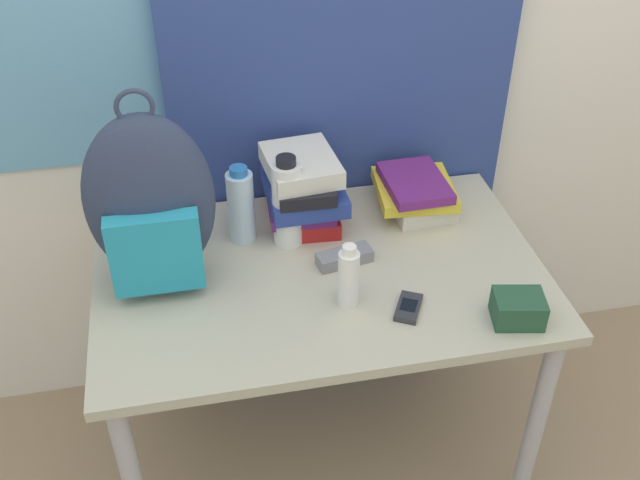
{
  "coord_description": "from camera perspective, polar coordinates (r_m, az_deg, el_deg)",
  "views": [
    {
      "loc": [
        -0.3,
        -1.13,
        2.01
      ],
      "look_at": [
        0.0,
        0.38,
        0.86
      ],
      "focal_mm": 42.0,
      "sensor_mm": 36.0,
      "label": 1
    }
  ],
  "objects": [
    {
      "name": "book_stack_left",
      "position": [
        2.1,
        -1.32,
        3.88
      ],
      "size": [
        0.22,
        0.27,
        0.22
      ],
      "color": "red",
      "rests_on": "desk"
    },
    {
      "name": "sports_bottle",
      "position": [
        2.02,
        -2.51,
        2.86
      ],
      "size": [
        0.08,
        0.08,
        0.27
      ],
      "color": "white",
      "rests_on": "desk"
    },
    {
      "name": "curtain_blue",
      "position": [
        2.11,
        1.83,
        15.72
      ],
      "size": [
        1.01,
        0.04,
        2.5
      ],
      "color": "navy",
      "rests_on": "ground_plane"
    },
    {
      "name": "sunglasses_case",
      "position": [
        2.0,
        1.87,
        -1.32
      ],
      "size": [
        0.16,
        0.08,
        0.04
      ],
      "color": "gray",
      "rests_on": "desk"
    },
    {
      "name": "wall_back",
      "position": [
        2.13,
        -2.67,
        15.95
      ],
      "size": [
        6.0,
        0.06,
        2.5
      ],
      "color": "silver",
      "rests_on": "ground_plane"
    },
    {
      "name": "book_stack_center",
      "position": [
        2.21,
        7.31,
        3.66
      ],
      "size": [
        0.24,
        0.25,
        0.11
      ],
      "color": "silver",
      "rests_on": "desk"
    },
    {
      "name": "camera_pouch",
      "position": [
        1.88,
        14.86,
        -5.08
      ],
      "size": [
        0.14,
        0.12,
        0.07
      ],
      "color": "#234C33",
      "rests_on": "desk"
    },
    {
      "name": "sunscreen_bottle",
      "position": [
        1.84,
        2.19,
        -2.84
      ],
      "size": [
        0.05,
        0.05,
        0.18
      ],
      "color": "white",
      "rests_on": "desk"
    },
    {
      "name": "water_bottle",
      "position": [
        2.05,
        -6.04,
        2.6
      ],
      "size": [
        0.07,
        0.07,
        0.23
      ],
      "color": "silver",
      "rests_on": "desk"
    },
    {
      "name": "cell_phone",
      "position": [
        1.88,
        6.76,
        -5.13
      ],
      "size": [
        0.1,
        0.12,
        0.02
      ],
      "color": "#2D2D33",
      "rests_on": "desk"
    },
    {
      "name": "backpack",
      "position": [
        1.87,
        -12.79,
        2.55
      ],
      "size": [
        0.32,
        0.18,
        0.54
      ],
      "color": "#2D3851",
      "rests_on": "desk"
    },
    {
      "name": "desk",
      "position": [
        2.05,
        0.0,
        -4.38
      ],
      "size": [
        1.18,
        0.75,
        0.76
      ],
      "color": "#B7B299",
      "rests_on": "ground_plane"
    }
  ]
}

